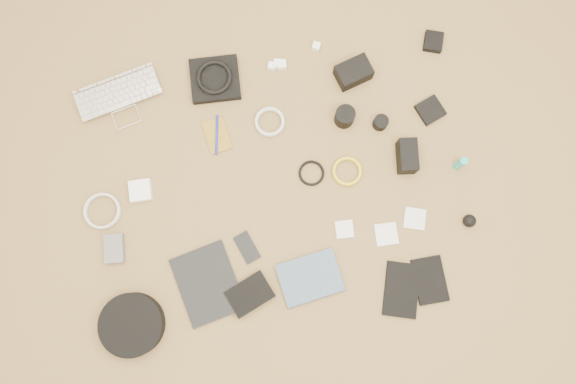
{
  "coord_description": "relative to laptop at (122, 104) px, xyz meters",
  "views": [
    {
      "loc": [
        -0.0,
        -0.33,
        2.04
      ],
      "look_at": [
        0.03,
        -0.02,
        0.02
      ],
      "focal_mm": 35.0,
      "sensor_mm": 36.0,
      "label": 1
    }
  ],
  "objects": [
    {
      "name": "headphones",
      "position": [
        0.36,
        0.05,
        0.03
      ],
      "size": [
        0.15,
        0.15,
        0.02
      ],
      "primitive_type": "torus",
      "rotation": [
        0.0,
        0.0,
        0.08
      ],
      "color": "black",
      "rests_on": "headphone_pouch"
    },
    {
      "name": "laptop",
      "position": [
        0.0,
        0.0,
        0.0
      ],
      "size": [
        0.36,
        0.29,
        0.03
      ],
      "primitive_type": "imported",
      "rotation": [
        0.0,
        0.0,
        0.26
      ],
      "color": "silver",
      "rests_on": "ground"
    },
    {
      "name": "charger_d",
      "position": [
        0.6,
        0.08,
        0.0
      ],
      "size": [
        0.04,
        0.04,
        0.03
      ],
      "primitive_type": "cube",
      "rotation": [
        0.0,
        0.0,
        -0.18
      ],
      "color": "white",
      "rests_on": "ground"
    },
    {
      "name": "notebook_black_a",
      "position": [
        0.94,
        -0.81,
        -0.01
      ],
      "size": [
        0.16,
        0.22,
        0.01
      ],
      "primitive_type": "cube",
      "rotation": [
        0.0,
        0.0,
        -0.25
      ],
      "color": "black",
      "rests_on": "ground"
    },
    {
      "name": "lens_a",
      "position": [
        0.82,
        -0.16,
        0.03
      ],
      "size": [
        0.09,
        0.09,
        0.08
      ],
      "primitive_type": "cylinder",
      "rotation": [
        0.0,
        0.0,
        0.35
      ],
      "color": "black",
      "rests_on": "ground"
    },
    {
      "name": "lens_cleaner",
      "position": [
        1.21,
        -0.39,
        0.04
      ],
      "size": [
        0.03,
        0.03,
        0.1
      ],
      "primitive_type": "cylinder",
      "rotation": [
        0.0,
        0.0,
        0.22
      ],
      "color": "#1AACAC",
      "rests_on": "ground"
    },
    {
      "name": "air_blower",
      "position": [
        1.22,
        -0.6,
        0.01
      ],
      "size": [
        0.06,
        0.06,
        0.05
      ],
      "primitive_type": "sphere",
      "rotation": [
        0.0,
        0.0,
        0.23
      ],
      "color": "black",
      "rests_on": "ground"
    },
    {
      "name": "headphone_pouch",
      "position": [
        0.36,
        0.05,
        0.0
      ],
      "size": [
        0.18,
        0.17,
        0.03
      ],
      "primitive_type": "cube",
      "rotation": [
        0.0,
        0.0,
        -0.01
      ],
      "color": "black",
      "rests_on": "ground"
    },
    {
      "name": "notebook_olive",
      "position": [
        0.34,
        -0.16,
        -0.01
      ],
      "size": [
        0.11,
        0.14,
        0.01
      ],
      "primitive_type": "cube",
      "rotation": [
        0.0,
        0.0,
        0.2
      ],
      "color": "olive",
      "rests_on": "ground"
    },
    {
      "name": "charger_a",
      "position": [
        0.58,
        0.08,
        0.0
      ],
      "size": [
        0.04,
        0.04,
        0.03
      ],
      "primitive_type": "cube",
      "rotation": [
        0.0,
        0.0,
        -0.36
      ],
      "color": "white",
      "rests_on": "ground"
    },
    {
      "name": "headphone_case",
      "position": [
        -0.02,
        -0.81,
        0.02
      ],
      "size": [
        0.29,
        0.29,
        0.06
      ],
      "primitive_type": "cylinder",
      "rotation": [
        0.0,
        0.0,
        -0.34
      ],
      "color": "black",
      "rests_on": "ground"
    },
    {
      "name": "filter_case_mid",
      "position": [
        0.91,
        -0.61,
        -0.01
      ],
      "size": [
        0.08,
        0.08,
        0.01
      ],
      "primitive_type": "cube",
      "rotation": [
        0.0,
        0.0,
        0.01
      ],
      "color": "silver",
      "rests_on": "ground"
    },
    {
      "name": "pen_blue",
      "position": [
        0.34,
        -0.16,
        -0.0
      ],
      "size": [
        0.03,
        0.15,
        0.01
      ],
      "primitive_type": "cylinder",
      "rotation": [
        1.57,
        0.0,
        -0.13
      ],
      "color": "#1519AE",
      "rests_on": "notebook_olive"
    },
    {
      "name": "lens_pouch",
      "position": [
        1.2,
        0.1,
        0.0
      ],
      "size": [
        0.09,
        0.09,
        0.03
      ],
      "primitive_type": "cube",
      "rotation": [
        0.0,
        0.0,
        -0.29
      ],
      "color": "black",
      "rests_on": "ground"
    },
    {
      "name": "flash",
      "position": [
        1.02,
        -0.34,
        0.03
      ],
      "size": [
        0.07,
        0.12,
        0.09
      ],
      "primitive_type": "cube",
      "rotation": [
        0.0,
        0.0,
        -0.08
      ],
      "color": "black",
      "rests_on": "ground"
    },
    {
      "name": "cable_white_a",
      "position": [
        0.54,
        -0.14,
        -0.01
      ],
      "size": [
        0.12,
        0.12,
        0.01
      ],
      "primitive_type": "torus",
      "rotation": [
        0.0,
        0.0,
        -0.1
      ],
      "color": "silver",
      "rests_on": "ground"
    },
    {
      "name": "card_reader",
      "position": [
        1.15,
        -0.17,
        -0.0
      ],
      "size": [
        0.12,
        0.12,
        0.02
      ],
      "primitive_type": "cube",
      "rotation": [
        0.0,
        0.0,
        0.41
      ],
      "color": "black",
      "rests_on": "ground"
    },
    {
      "name": "battery_charger",
      "position": [
        -0.07,
        -0.54,
        0.0
      ],
      "size": [
        0.07,
        0.11,
        0.03
      ],
      "primitive_type": "cube",
      "rotation": [
        0.0,
        0.0,
        -0.03
      ],
      "color": "#5E5E63",
      "rests_on": "ground"
    },
    {
      "name": "tablet",
      "position": [
        0.25,
        -0.7,
        -0.01
      ],
      "size": [
        0.26,
        0.3,
        0.01
      ],
      "primitive_type": "cube",
      "rotation": [
        0.0,
        0.0,
        0.25
      ],
      "color": "black",
      "rests_on": "ground"
    },
    {
      "name": "phone",
      "position": [
        0.41,
        -0.59,
        -0.01
      ],
      "size": [
        0.09,
        0.12,
        0.01
      ],
      "primitive_type": "cube",
      "rotation": [
        0.0,
        0.0,
        0.39
      ],
      "color": "black",
      "rests_on": "ground"
    },
    {
      "name": "room_shell",
      "position": [
        0.54,
        -0.39,
        1.24
      ],
      "size": [
        4.04,
        4.04,
        2.58
      ],
      "color": "olive",
      "rests_on": "ground"
    },
    {
      "name": "cable_yellow",
      "position": [
        0.8,
        -0.36,
        -0.01
      ],
      "size": [
        0.14,
        0.14,
        0.01
      ],
      "primitive_type": "torus",
      "rotation": [
        0.0,
        0.0,
        -0.32
      ],
      "color": "gold",
      "rests_on": "ground"
    },
    {
      "name": "filter_case_left",
      "position": [
        0.77,
        -0.57,
        -0.01
      ],
      "size": [
        0.06,
        0.06,
        0.01
      ],
      "primitive_type": "cube",
      "rotation": [
        0.0,
        0.0,
        -0.01
      ],
      "color": "silver",
      "rests_on": "ground"
    },
    {
      "name": "cable_white_b",
      "position": [
        -0.1,
        -0.39,
        -0.01
      ],
      "size": [
        0.17,
        0.17,
        0.01
      ],
      "primitive_type": "torus",
      "rotation": [
        0.0,
        0.0,
        0.35
      ],
      "color": "silver",
      "rests_on": "ground"
    },
    {
      "name": "cable_black",
      "position": [
        0.67,
        -0.35,
        -0.01
      ],
      "size": [
        0.13,
        0.13,
        0.01
      ],
      "primitive_type": "torus",
      "rotation": [
        0.0,
        0.0,
        -0.41
      ],
      "color": "black",
      "rests_on": "ground"
    },
    {
      "name": "drive_case",
      "position": [
        0.4,
        -0.76,
        0.01
      ],
      "size": [
        0.18,
        0.16,
        0.04
      ],
      "primitive_type": "cube",
      "rotation": [
        0.0,
        0.0,
        0.43
      ],
      "color": "black",
      "rests_on": "ground"
    },
    {
      "name": "dslr_camera",
      "position": [
        0.88,
        0.01,
        0.02
      ],
      "size": [
        0.15,
        0.12,
        0.07
      ],
      "primitive_type": "cube",
      "rotation": [
        0.0,
        0.0,
        0.32
      ],
      "color": "black",
      "rests_on": "ground"
    },
    {
      "name": "filter_case_right",
      "position": [
        1.03,
        -0.56,
        -0.01
      ],
      "size": [
        0.09,
        0.09,
        0.01
      ],
      "primitive_type": "cube",
      "rotation": [
        0.0,
        0.0,
        -0.27
      ],
      "color": "silver",
      "rests_on": "ground"
    },
    {
      "name": "paperback",
      "position": [
        0.63,
        -0.81,
        -0.0
      ],
      "size": [
        0.24,
        0.2,
        0.02
      ],
      "primitive_type": "imported",
      "rotation": [
        0.0,
        0.0,
        1.76
      ],
      "color": "#41576F",
      "rests_on": "ground"
    },
    {
      "name": "charger_c",
      "position": [
        0.75,
        0.14,
        0.0
      ],
      "size": [
        0.04,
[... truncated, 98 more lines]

